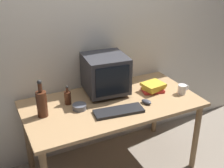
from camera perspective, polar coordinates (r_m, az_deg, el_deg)
name	(u,v)px	position (r m, az deg, el deg)	size (l,w,h in m)	color
ground_plane	(112,166)	(3.02, 0.00, -15.92)	(6.00, 6.00, 0.00)	gray
back_wall	(91,34)	(2.80, -4.25, 9.84)	(4.00, 0.08, 2.50)	silver
desk	(112,110)	(2.64, 0.00, -5.20)	(1.57, 0.81, 0.74)	tan
crt_monitor	(105,74)	(2.69, -1.33, 1.99)	(0.41, 0.42, 0.37)	#333338
keyboard	(119,111)	(2.44, 1.34, -5.36)	(0.42, 0.15, 0.02)	black
computer_mouse	(146,102)	(2.59, 6.80, -3.49)	(0.06, 0.10, 0.04)	#3F3F47
bottle_tall	(42,103)	(2.41, -13.67, -3.62)	(0.09, 0.09, 0.32)	#472314
bottle_short	(68,97)	(2.57, -8.73, -2.58)	(0.06, 0.06, 0.18)	#472314
book_stack	(153,87)	(2.80, 8.12, -0.63)	(0.23, 0.19, 0.09)	red
mug	(182,89)	(2.81, 13.67, -1.01)	(0.12, 0.08, 0.09)	white
cd_spindle	(79,107)	(2.50, -6.43, -4.49)	(0.12, 0.12, 0.04)	#595B66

